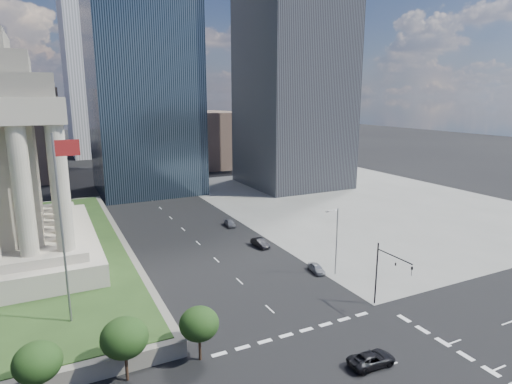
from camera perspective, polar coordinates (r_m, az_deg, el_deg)
ground at (r=126.75m, az=-15.47°, el=0.58°), size 500.00×500.00×0.00m
sidewalk_ne at (r=110.01m, az=13.23°, el=-1.07°), size 68.00×90.00×0.03m
flagpole at (r=47.69m, az=-24.37°, el=-3.42°), size 2.52×0.24×20.00m
midrise_glass at (r=119.76m, az=-14.88°, el=14.40°), size 26.00×26.00×60.00m
highrise_ne at (r=127.54m, az=5.15°, el=23.68°), size 26.00×28.00×100.00m
building_filler_ne at (r=162.36m, az=-6.57°, el=7.07°), size 20.00×30.00×20.00m
building_filler_nw at (r=152.69m, az=-29.21°, el=6.74°), size 24.00×30.00×28.00m
traffic_signal_ne at (r=54.08m, az=17.12°, el=-9.81°), size 0.30×5.74×8.00m
street_lamp_north at (r=62.49m, az=10.59°, el=-6.00°), size 2.13×0.22×10.00m
pickup_truck at (r=45.52m, az=15.17°, el=-20.71°), size 2.42×4.90×1.34m
parked_sedan_near at (r=64.66m, az=8.07°, el=-10.02°), size 2.01×3.87×1.26m
parked_sedan_mid at (r=74.26m, az=0.56°, el=-6.80°), size 4.37×1.85×1.40m
parked_sedan_far at (r=85.84m, az=-3.50°, el=-4.14°), size 2.02×4.15×1.36m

